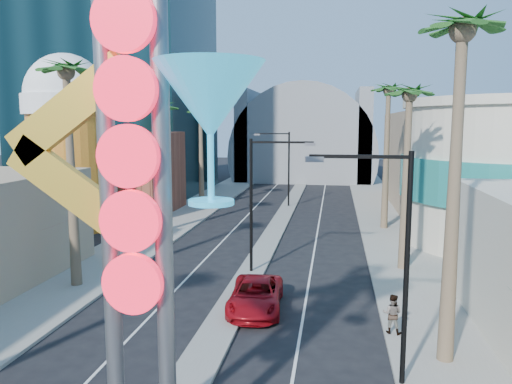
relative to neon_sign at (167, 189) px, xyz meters
The scene contains 19 objects.
sidewalk_west 34.43m from the neon_sign, 107.85° to the left, with size 5.00×100.00×0.15m, color gray.
sidewalk_east 33.97m from the neon_sign, 74.84° to the left, with size 5.00×100.00×0.15m, color gray.
median 35.79m from the neon_sign, 91.33° to the left, with size 1.60×84.00×0.15m, color gray.
brick_filler_west 39.01m from the neon_sign, 115.64° to the left, with size 10.00×10.00×8.00m, color brown.
filler_east 47.58m from the neon_sign, 71.37° to the left, with size 10.00×20.00×10.00m, color tan.
beer_mug 32.39m from the neon_sign, 123.38° to the left, with size 7.00×7.00×14.50m.
canopy 69.11m from the neon_sign, 90.68° to the left, with size 22.00×16.00×22.00m.
neon_sign is the anchor object (origin of this frame).
streetlight_0 17.21m from the neon_sign, 90.90° to the left, with size 3.79×0.25×8.00m.
streetlight_1 41.13m from the neon_sign, 91.90° to the left, with size 3.79×0.25×8.00m.
streetlight_2 8.15m from the neon_sign, 40.46° to the left, with size 3.45×0.25×8.00m.
palm_1 16.70m from the neon_sign, 126.98° to the left, with size 2.40×2.40×12.70m.
palm_2 28.85m from the neon_sign, 109.95° to the left, with size 2.40×2.40×11.20m.
palm_3 40.31m from the neon_sign, 104.11° to the left, with size 2.40×2.40×11.20m.
palm_5 11.50m from the neon_sign, 40.70° to the left, with size 2.40×2.40×13.20m.
palm_6 20.89m from the neon_sign, 66.74° to the left, with size 2.40×2.40×11.70m.
palm_7 32.29m from the neon_sign, 75.23° to the left, with size 2.40×2.40×12.70m.
red_pickup 13.01m from the neon_sign, 88.04° to the left, with size 2.42×5.24×1.46m, color #A40C15.
pedestrian_b 12.89m from the neon_sign, 54.73° to the left, with size 0.81×0.63×1.67m, color gray.
Camera 1 is at (4.80, -8.43, 8.86)m, focal length 35.00 mm.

